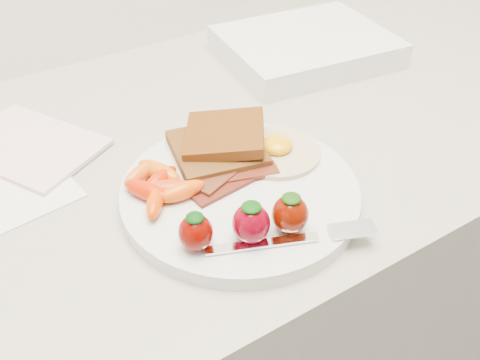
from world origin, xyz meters
TOP-DOWN VIEW (x-y plane):
  - counter at (0.00, 1.70)m, footprint 2.00×0.60m
  - plate at (-0.01, 1.57)m, footprint 0.27×0.27m
  - toast_lower at (-0.00, 1.63)m, footprint 0.12×0.12m
  - toast_upper at (0.01, 1.64)m, footprint 0.13×0.13m
  - fried_egg at (0.06, 1.60)m, footprint 0.13×0.13m
  - bacon_strips at (-0.01, 1.58)m, footprint 0.11×0.06m
  - baby_carrots at (-0.09, 1.61)m, footprint 0.08×0.10m
  - strawberries at (-0.05, 1.49)m, footprint 0.13×0.07m
  - fork at (-0.00, 1.46)m, footprint 0.17×0.08m
  - notepad at (-0.19, 1.80)m, footprint 0.20×0.22m
  - appliance at (0.27, 1.81)m, footprint 0.29×0.24m

SIDE VIEW (x-z plane):
  - counter at x=0.00m, z-range 0.00..0.90m
  - notepad at x=-0.19m, z-range 0.90..0.91m
  - plate at x=-0.01m, z-range 0.90..0.92m
  - appliance at x=0.27m, z-range 0.90..0.94m
  - fork at x=0.00m, z-range 0.92..0.92m
  - bacon_strips at x=-0.01m, z-range 0.92..0.93m
  - fried_egg at x=0.06m, z-range 0.91..0.93m
  - toast_lower at x=0.00m, z-range 0.92..0.93m
  - baby_carrots at x=-0.09m, z-range 0.92..0.94m
  - toast_upper at x=0.01m, z-range 0.93..0.95m
  - strawberries at x=-0.05m, z-range 0.92..0.96m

